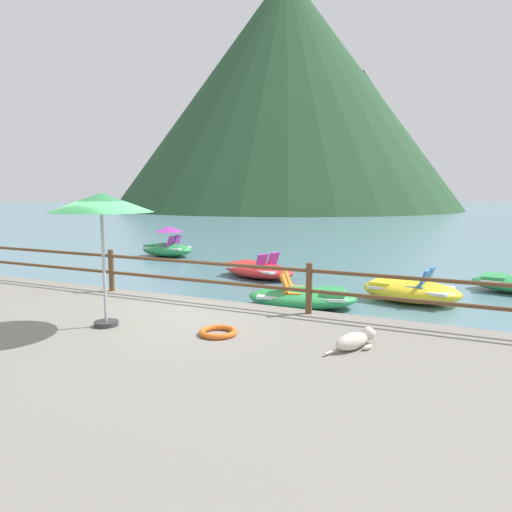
% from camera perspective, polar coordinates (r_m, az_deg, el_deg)
% --- Properties ---
extents(ground_plane, '(200.00, 200.00, 0.00)m').
position_cam_1_polar(ground_plane, '(46.95, 19.06, 4.08)').
color(ground_plane, slate).
extents(promenade_dock, '(28.00, 8.00, 0.40)m').
position_cam_1_polar(promenade_dock, '(7.20, -23.25, -12.75)').
color(promenade_dock, gray).
rests_on(promenade_dock, ground).
extents(dock_railing, '(23.92, 0.12, 0.95)m').
position_cam_1_polar(dock_railing, '(9.78, -6.85, -2.11)').
color(dock_railing, brown).
rests_on(dock_railing, promenade_dock).
extents(beach_umbrella, '(1.70, 1.70, 2.24)m').
position_cam_1_polar(beach_umbrella, '(8.13, -18.31, 5.97)').
color(beach_umbrella, '#B2B2B7').
rests_on(beach_umbrella, promenade_dock).
extents(dog_resting, '(0.56, 0.99, 0.26)m').
position_cam_1_polar(dog_resting, '(7.04, 11.94, -9.97)').
color(dog_resting, beige).
rests_on(dog_resting, promenade_dock).
extents(life_ring, '(0.61, 0.61, 0.09)m').
position_cam_1_polar(life_ring, '(7.56, -4.63, -9.19)').
color(life_ring, orange).
rests_on(life_ring, promenade_dock).
extents(pedal_boat_0, '(2.79, 1.99, 0.81)m').
position_cam_1_polar(pedal_boat_0, '(10.97, 5.72, -4.95)').
color(pedal_boat_0, green).
rests_on(pedal_boat_0, ground).
extents(pedal_boat_1, '(2.31, 1.38, 1.25)m').
position_cam_1_polar(pedal_boat_1, '(19.83, -10.76, 1.16)').
color(pedal_boat_1, green).
rests_on(pedal_boat_1, ground).
extents(pedal_boat_2, '(2.86, 2.06, 0.81)m').
position_cam_1_polar(pedal_boat_2, '(14.68, 0.26, -1.67)').
color(pedal_boat_2, red).
rests_on(pedal_boat_2, ground).
extents(pedal_boat_4, '(2.50, 1.67, 0.86)m').
position_cam_1_polar(pedal_boat_4, '(12.03, 18.24, -3.98)').
color(pedal_boat_4, yellow).
rests_on(pedal_boat_4, ground).
extents(cliff_headland, '(54.64, 54.64, 37.00)m').
position_cam_1_polar(cliff_headland, '(79.41, 5.09, 18.38)').
color(cliff_headland, '#284C2D').
rests_on(cliff_headland, ground).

